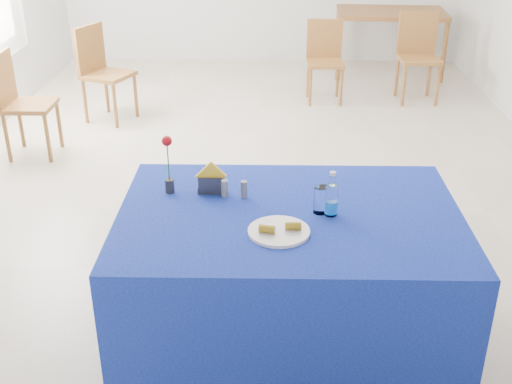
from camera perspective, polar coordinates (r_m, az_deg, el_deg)
floor at (r=5.33m, az=0.02°, el=2.22°), size 7.00×7.00×0.00m
plate at (r=2.81m, az=2.04°, el=-3.52°), size 0.27×0.27×0.01m
drinking_glass at (r=2.97m, az=5.76°, el=-0.69°), size 0.07×0.07×0.13m
salt_shaker at (r=3.12m, az=-2.80°, el=0.33°), size 0.03×0.03×0.08m
pepper_shaker at (r=3.11m, az=-1.07°, el=0.25°), size 0.03×0.03×0.08m
blue_table at (r=3.18m, az=2.86°, el=-7.90°), size 1.60×1.10×0.76m
water_bottle at (r=2.95m, az=6.70°, el=-0.78°), size 0.06×0.06×0.21m
napkin_holder at (r=3.16m, az=-3.99°, el=0.75°), size 0.15×0.06×0.17m
rose_vase at (r=3.14m, az=-7.79°, el=2.35°), size 0.05×0.05×0.30m
oak_table at (r=8.02m, az=11.89°, el=14.95°), size 1.32×0.90×0.76m
chair_bg_left at (r=6.94m, az=6.14°, el=12.04°), size 0.38×0.38×0.84m
chair_bg_right at (r=7.12m, az=14.22°, el=12.12°), size 0.42×0.42×0.92m
chair_win_a at (r=5.76m, az=-20.35°, el=7.90°), size 0.40×0.40×0.89m
chair_win_b at (r=6.46m, az=-13.67°, el=10.78°), size 0.53×0.53×0.91m
banana_pieces at (r=2.79m, az=2.18°, el=-3.17°), size 0.19×0.07×0.04m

